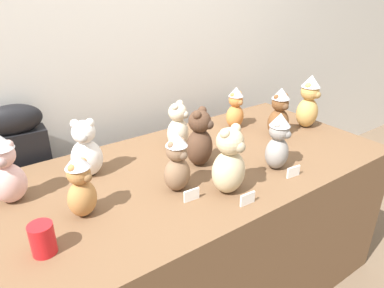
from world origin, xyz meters
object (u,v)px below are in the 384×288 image
(teddy_bear_snow, at_px, (86,150))
(teddy_bear_cream, at_px, (178,127))
(instrument_case, at_px, (30,198))
(teddy_bear_cocoa, at_px, (200,139))
(teddy_bear_blush, at_px, (5,169))
(teddy_bear_ash, at_px, (278,142))
(teddy_bear_chestnut, at_px, (279,113))
(teddy_bear_ginger, at_px, (235,108))
(teddy_bear_caramel, at_px, (81,186))
(teddy_bear_honey, at_px, (309,102))
(teddy_bear_sand, at_px, (229,162))
(party_cup_red, at_px, (43,239))
(display_table, at_px, (192,233))
(teddy_bear_mocha, at_px, (177,163))

(teddy_bear_snow, bearing_deg, teddy_bear_cream, 27.08)
(instrument_case, height_order, teddy_bear_cocoa, teddy_bear_cocoa)
(instrument_case, distance_m, teddy_bear_blush, 0.58)
(teddy_bear_ash, xyz_separation_m, teddy_bear_snow, (-0.74, 0.45, -0.01))
(teddy_bear_chestnut, height_order, teddy_bear_blush, teddy_bear_blush)
(teddy_bear_chestnut, bearing_deg, teddy_bear_ginger, 123.64)
(teddy_bear_snow, distance_m, teddy_bear_caramel, 0.31)
(teddy_bear_cocoa, height_order, teddy_bear_honey, teddy_bear_honey)
(teddy_bear_sand, distance_m, party_cup_red, 0.74)
(display_table, xyz_separation_m, teddy_bear_mocha, (-0.16, -0.12, 0.52))
(teddy_bear_ash, bearing_deg, instrument_case, 120.93)
(teddy_bear_cream, xyz_separation_m, teddy_bear_sand, (-0.07, -0.48, 0.02))
(display_table, xyz_separation_m, teddy_bear_cocoa, (0.05, 0.00, 0.53))
(display_table, height_order, party_cup_red, party_cup_red)
(teddy_bear_caramel, bearing_deg, display_table, -23.23)
(teddy_bear_sand, bearing_deg, instrument_case, 117.11)
(teddy_bear_ash, distance_m, teddy_bear_ginger, 0.52)
(instrument_case, bearing_deg, teddy_bear_honey, -17.87)
(teddy_bear_ash, bearing_deg, teddy_bear_sand, 166.36)
(teddy_bear_ash, xyz_separation_m, teddy_bear_cream, (-0.25, 0.45, -0.02))
(instrument_case, height_order, teddy_bear_chestnut, teddy_bear_chestnut)
(teddy_bear_cream, height_order, teddy_bear_snow, teddy_bear_snow)
(instrument_case, distance_m, teddy_bear_cocoa, 0.99)
(display_table, relative_size, teddy_bear_sand, 6.69)
(teddy_bear_honey, height_order, teddy_bear_cream, teddy_bear_honey)
(teddy_bear_ash, bearing_deg, teddy_bear_chestnut, 23.12)
(teddy_bear_honey, bearing_deg, teddy_bear_cream, 154.41)
(teddy_bear_caramel, bearing_deg, teddy_bear_sand, -49.42)
(teddy_bear_chestnut, bearing_deg, teddy_bear_mocha, -162.35)
(teddy_bear_chestnut, bearing_deg, teddy_bear_caramel, -168.65)
(display_table, relative_size, teddy_bear_mocha, 7.52)
(instrument_case, distance_m, teddy_bear_chestnut, 1.43)
(teddy_bear_honey, xyz_separation_m, teddy_bear_snow, (-1.28, 0.20, -0.03))
(teddy_bear_cocoa, distance_m, teddy_bear_snow, 0.52)
(teddy_bear_ash, relative_size, teddy_bear_snow, 1.00)
(teddy_bear_ginger, bearing_deg, teddy_bear_chestnut, -66.42)
(teddy_bear_honey, distance_m, party_cup_red, 1.60)
(teddy_bear_honey, xyz_separation_m, teddy_bear_sand, (-0.85, -0.27, -0.02))
(teddy_bear_blush, bearing_deg, instrument_case, 88.95)
(instrument_case, distance_m, teddy_bear_sand, 1.14)
(teddy_bear_honey, relative_size, teddy_bear_cream, 1.25)
(teddy_bear_honey, height_order, teddy_bear_ginger, teddy_bear_honey)
(teddy_bear_sand, distance_m, teddy_bear_caramel, 0.58)
(teddy_bear_honey, distance_m, teddy_bear_chestnut, 0.24)
(instrument_case, height_order, teddy_bear_mocha, instrument_case)
(teddy_bear_honey, xyz_separation_m, teddy_bear_blush, (-1.61, 0.17, -0.01))
(teddy_bear_chestnut, bearing_deg, teddy_bear_honey, 5.33)
(teddy_bear_ash, distance_m, teddy_bear_cocoa, 0.36)
(teddy_bear_honey, relative_size, teddy_bear_snow, 1.16)
(teddy_bear_cocoa, relative_size, teddy_bear_ginger, 1.14)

